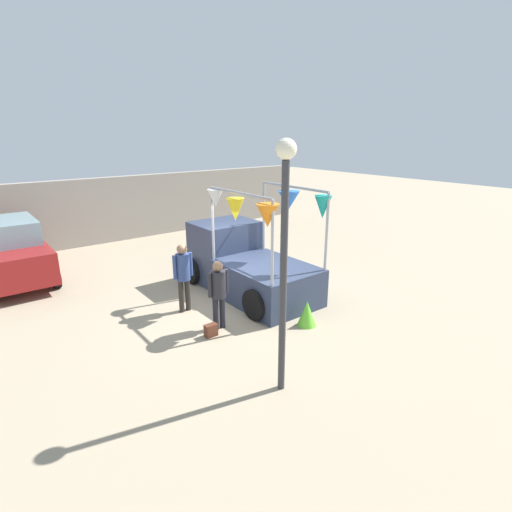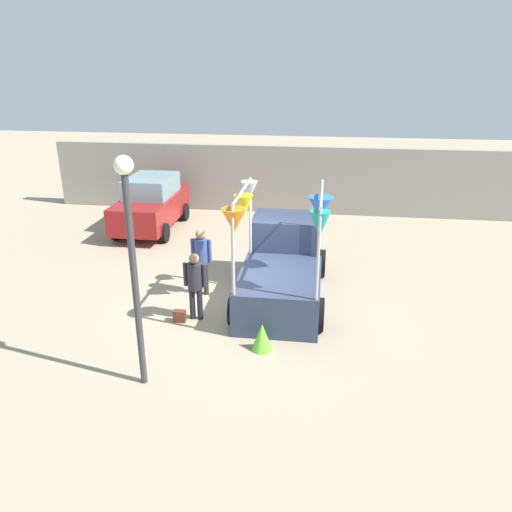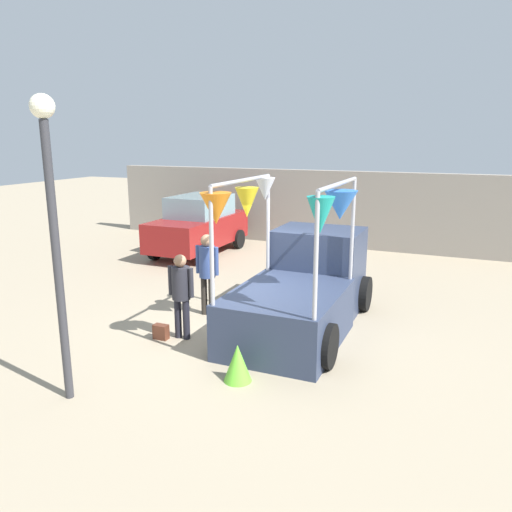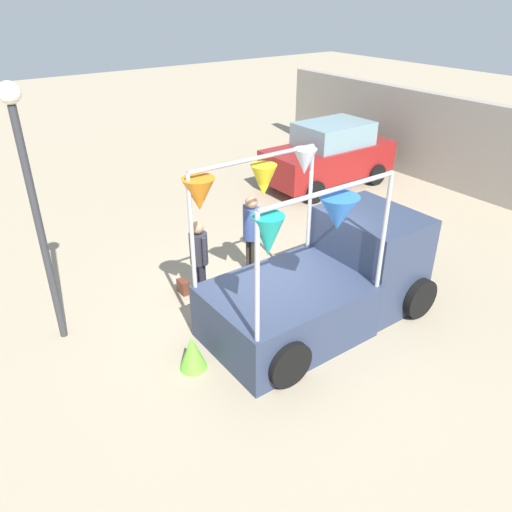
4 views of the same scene
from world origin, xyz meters
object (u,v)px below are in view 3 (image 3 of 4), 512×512
Objects in this scene: person_customer at (181,289)px; person_vendor at (207,267)px; handbag at (161,332)px; vendor_truck at (304,284)px; street_lamp at (52,211)px; folded_kite_bundle_lime at (238,363)px; parked_car at (199,225)px.

person_vendor is (-0.17, 1.32, 0.09)m from person_customer.
person_customer is 0.93m from handbag.
vendor_truck is 0.96× the size of street_lamp.
vendor_truck is 2.78m from folded_kite_bundle_lime.
vendor_truck is at bearing 38.62° from handbag.
person_vendor is 1.79m from handbag.
handbag is (-0.35, -0.20, -0.84)m from person_customer.
person_customer is (3.20, -6.30, 0.03)m from parked_car.
person_customer reaches higher than handbag.
vendor_truck is at bearing 40.07° from person_customer.
person_vendor is 2.91× the size of folded_kite_bundle_lime.
street_lamp is at bearing -118.48° from vendor_truck.
person_vendor is 3.17m from folded_kite_bundle_lime.
person_customer is 2.70× the size of folded_kite_bundle_lime.
person_customer is at bearing 146.06° from folded_kite_bundle_lime.
parked_car is 6.67× the size of folded_kite_bundle_lime.
parked_car is 2.47× the size of person_customer.
person_vendor reaches higher than folded_kite_bundle_lime.
parked_car is 2.29× the size of person_vendor.
parked_car is 0.94× the size of street_lamp.
handbag is 0.07× the size of street_lamp.
vendor_truck reaches higher than parked_car.
person_vendor reaches higher than handbag.
person_customer is at bearing -63.10° from parked_car.
handbag is 3.51m from street_lamp.
person_vendor is at bearing -172.72° from vendor_truck.
handbag is 0.47× the size of folded_kite_bundle_lime.
person_vendor is at bearing 97.28° from person_customer.
street_lamp reaches higher than parked_car.
parked_car is 9.47m from street_lamp.
folded_kite_bundle_lime is at bearing -56.72° from parked_car.
person_customer is 3.13m from street_lamp.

